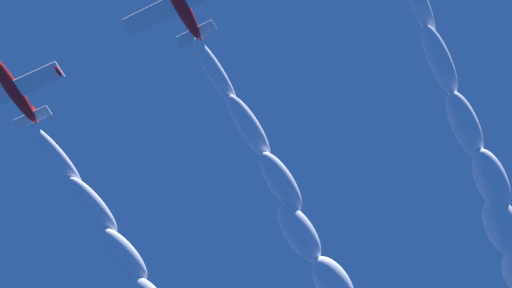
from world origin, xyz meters
The scene contains 1 object.
airplane_right_wingman centered at (2.44, -16.09, 59.19)m, with size 7.28×8.15×2.29m.
Camera 1 is at (32.28, 9.54, 1.95)m, focal length 65.06 mm.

